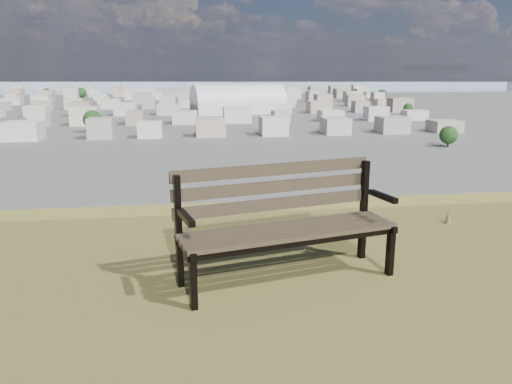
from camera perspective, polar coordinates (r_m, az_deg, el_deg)
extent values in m
cube|color=#3B3022|center=(4.07, 4.92, -5.20)|extent=(1.84, 0.52, 0.04)
cube|color=#3B3022|center=(4.17, 4.16, -4.68)|extent=(1.84, 0.52, 0.04)
cube|color=#3B3022|center=(4.28, 3.45, -4.19)|extent=(1.84, 0.52, 0.04)
cube|color=#3B3022|center=(4.39, 2.76, -3.72)|extent=(1.84, 0.52, 0.04)
cube|color=#3B3022|center=(4.41, 2.35, -1.37)|extent=(1.82, 0.47, 0.10)
cube|color=#3B3022|center=(4.40, 2.23, 0.61)|extent=(1.82, 0.47, 0.10)
cube|color=#3B3022|center=(4.39, 2.12, 2.59)|extent=(1.82, 0.47, 0.10)
cube|color=black|center=(3.85, -7.20, -10.08)|extent=(0.06, 0.07, 0.46)
cube|color=black|center=(4.16, -8.84, -4.57)|extent=(0.06, 0.07, 0.95)
cube|color=black|center=(3.96, -8.04, -6.31)|extent=(0.17, 0.52, 0.05)
cube|color=black|center=(3.83, -7.99, -2.93)|extent=(0.14, 0.37, 0.05)
cube|color=black|center=(4.58, 15.11, -6.48)|extent=(0.06, 0.07, 0.46)
cube|color=black|center=(4.84, 12.19, -2.06)|extent=(0.06, 0.07, 0.95)
cube|color=black|center=(4.67, 13.76, -3.42)|extent=(0.17, 0.52, 0.05)
cube|color=black|center=(4.56, 14.32, -0.48)|extent=(0.14, 0.37, 0.05)
cube|color=black|center=(4.08, 4.97, -5.86)|extent=(1.82, 0.47, 0.04)
cube|color=black|center=(4.41, 2.70, -4.26)|extent=(1.82, 0.47, 0.04)
cone|color=brown|center=(6.32, 21.13, -2.58)|extent=(0.08, 0.08, 0.18)
cube|color=silver|center=(306.83, -2.04, 9.52)|extent=(58.24, 33.45, 6.08)
cylinder|color=white|center=(306.61, -2.04, 10.09)|extent=(58.24, 33.45, 23.12)
cube|color=beige|center=(211.89, -24.40, 6.42)|extent=(11.00, 11.00, 7.00)
cube|color=#A69B8F|center=(206.46, -17.96, 6.82)|extent=(11.00, 11.00, 7.00)
cube|color=#B7A192|center=(203.73, -11.26, 7.14)|extent=(11.00, 11.00, 7.00)
cube|color=silver|center=(203.80, -4.45, 7.37)|extent=(11.00, 11.00, 7.00)
cube|color=beige|center=(206.68, 2.26, 7.49)|extent=(11.00, 11.00, 7.00)
cube|color=tan|center=(212.26, 8.70, 7.51)|extent=(11.00, 11.00, 7.00)
cube|color=beige|center=(220.32, 14.74, 7.45)|extent=(11.00, 11.00, 7.00)
cube|color=#B9B2A8|center=(230.61, 20.30, 7.32)|extent=(11.00, 11.00, 7.00)
cube|color=#B7A192|center=(263.01, -23.96, 7.70)|extent=(11.00, 11.00, 7.00)
cube|color=silver|center=(257.54, -18.78, 8.05)|extent=(11.00, 11.00, 7.00)
cube|color=beige|center=(254.22, -13.41, 8.34)|extent=(11.00, 11.00, 7.00)
cube|color=tan|center=(253.15, -7.94, 8.56)|extent=(11.00, 11.00, 7.00)
cube|color=beige|center=(254.34, -2.46, 8.70)|extent=(11.00, 11.00, 7.00)
cube|color=#B9B2A8|center=(257.78, 2.92, 8.77)|extent=(11.00, 11.00, 7.00)
cube|color=beige|center=(263.36, 8.11, 8.76)|extent=(11.00, 11.00, 7.00)
cube|color=#A69B8F|center=(270.97, 13.05, 8.69)|extent=(11.00, 11.00, 7.00)
cube|color=#B7A192|center=(280.42, 17.69, 8.56)|extent=(11.00, 11.00, 7.00)
cube|color=tan|center=(314.23, -23.67, 8.57)|extent=(11.00, 11.00, 7.00)
cube|color=beige|center=(308.73, -19.33, 8.87)|extent=(11.00, 11.00, 7.00)
cube|color=#B9B2A8|center=(305.03, -14.85, 9.13)|extent=(11.00, 11.00, 7.00)
cube|color=beige|center=(303.18, -10.29, 9.35)|extent=(11.00, 11.00, 7.00)
cube|color=#A69B8F|center=(303.23, -5.69, 9.50)|extent=(11.00, 11.00, 7.00)
cube|color=#B7A192|center=(305.18, -1.12, 9.59)|extent=(11.00, 11.00, 7.00)
cube|color=silver|center=(308.98, 3.36, 9.63)|extent=(11.00, 11.00, 7.00)
cube|color=beige|center=(314.57, 7.71, 9.60)|extent=(11.00, 11.00, 7.00)
cube|color=tan|center=(321.86, 11.89, 9.53)|extent=(11.00, 11.00, 7.00)
cube|color=beige|center=(330.73, 15.86, 9.41)|extent=(11.00, 11.00, 7.00)
cube|color=beige|center=(372.48, -27.05, 8.89)|extent=(11.00, 11.00, 7.00)
cube|color=#A69B8F|center=(365.50, -23.45, 9.19)|extent=(11.00, 11.00, 7.00)
cube|color=#B7A192|center=(359.99, -19.72, 9.46)|extent=(11.00, 11.00, 7.00)
cube|color=silver|center=(356.01, -15.89, 9.70)|extent=(11.00, 11.00, 7.00)
cube|color=beige|center=(353.61, -11.98, 9.90)|extent=(11.00, 11.00, 7.00)
cube|color=tan|center=(352.84, -8.03, 10.05)|extent=(11.00, 11.00, 7.00)
cube|color=beige|center=(353.70, -4.08, 10.16)|extent=(11.00, 11.00, 7.00)
cube|color=#B9B2A8|center=(356.18, -0.16, 10.22)|extent=(11.00, 11.00, 7.00)
cube|color=beige|center=(360.24, 3.68, 10.24)|extent=(11.00, 11.00, 7.00)
cube|color=#A69B8F|center=(365.84, 7.43, 10.21)|extent=(11.00, 11.00, 7.00)
cube|color=#B7A192|center=(372.90, 11.04, 10.14)|extent=(11.00, 11.00, 7.00)
cube|color=silver|center=(381.34, 14.51, 10.03)|extent=(11.00, 11.00, 7.00)
cube|color=tan|center=(423.63, -26.46, 9.39)|extent=(11.00, 11.00, 7.00)
cube|color=beige|center=(416.81, -23.29, 9.65)|extent=(11.00, 11.00, 7.00)
cube|color=#B9B2A8|center=(411.28, -20.02, 9.90)|extent=(11.00, 11.00, 7.00)
cube|color=beige|center=(407.10, -16.66, 10.12)|extent=(11.00, 11.00, 7.00)
cube|color=#A69B8F|center=(404.30, -13.25, 10.31)|extent=(11.00, 11.00, 7.00)
cube|color=#B7A192|center=(402.91, -9.79, 10.46)|extent=(11.00, 11.00, 7.00)
cube|color=silver|center=(402.95, -6.32, 10.58)|extent=(11.00, 11.00, 7.00)
cube|color=beige|center=(404.41, -2.86, 10.65)|extent=(11.00, 11.00, 7.00)
cube|color=tan|center=(407.29, 0.56, 10.69)|extent=(11.00, 11.00, 7.00)
cube|color=beige|center=(411.55, 3.92, 10.70)|extent=(11.00, 11.00, 7.00)
cube|color=#B9B2A8|center=(417.14, 7.21, 10.66)|extent=(11.00, 11.00, 7.00)
cube|color=beige|center=(424.03, 10.39, 10.60)|extent=(11.00, 11.00, 7.00)
cube|color=#A69B8F|center=(432.14, 13.47, 10.51)|extent=(11.00, 11.00, 7.00)
cube|color=silver|center=(474.83, -25.99, 9.78)|extent=(11.00, 11.00, 7.00)
cube|color=beige|center=(468.14, -23.16, 10.02)|extent=(11.00, 11.00, 7.00)
cube|color=tan|center=(462.61, -20.25, 10.24)|extent=(11.00, 11.00, 7.00)
cube|color=beige|center=(458.26, -17.27, 10.44)|extent=(11.00, 11.00, 7.00)
cube|color=#B9B2A8|center=(455.14, -14.24, 10.62)|extent=(11.00, 11.00, 7.00)
cube|color=beige|center=(453.27, -11.17, 10.77)|extent=(11.00, 11.00, 7.00)
cube|color=#A69B8F|center=(452.67, -8.08, 10.89)|extent=(11.00, 11.00, 7.00)
cube|color=#B7A192|center=(453.34, -4.99, 10.98)|extent=(11.00, 11.00, 7.00)
cube|color=silver|center=(455.28, -1.92, 11.03)|extent=(11.00, 11.00, 7.00)
cube|color=beige|center=(458.46, 1.12, 11.06)|extent=(11.00, 11.00, 7.00)
cube|color=tan|center=(462.87, 4.11, 11.05)|extent=(11.00, 11.00, 7.00)
cube|color=beige|center=(468.47, 7.04, 11.02)|extent=(11.00, 11.00, 7.00)
cube|color=#B9B2A8|center=(475.22, 9.89, 10.96)|extent=(11.00, 11.00, 7.00)
cube|color=beige|center=(483.07, 12.65, 10.88)|extent=(11.00, 11.00, 7.00)
cube|color=#B7A192|center=(526.08, -25.62, 10.09)|extent=(11.00, 11.00, 7.00)
cube|color=silver|center=(519.49, -23.06, 10.31)|extent=(11.00, 11.00, 7.00)
cube|color=beige|center=(513.95, -20.43, 10.52)|extent=(11.00, 11.00, 7.00)
cube|color=tan|center=(509.48, -17.75, 10.70)|extent=(11.00, 11.00, 7.00)
cube|color=beige|center=(506.11, -15.03, 10.87)|extent=(11.00, 11.00, 7.00)
cube|color=#B9B2A8|center=(503.86, -12.27, 11.01)|extent=(11.00, 11.00, 7.00)
cube|color=beige|center=(502.74, -9.49, 11.13)|extent=(11.00, 11.00, 7.00)
cube|color=#A69B8F|center=(502.77, -6.71, 11.22)|extent=(11.00, 11.00, 7.00)
cube|color=#B7A192|center=(503.95, -3.92, 11.29)|extent=(11.00, 11.00, 7.00)
cube|color=silver|center=(506.26, -1.16, 11.33)|extent=(11.00, 11.00, 7.00)
cube|color=beige|center=(509.69, 1.57, 11.35)|extent=(11.00, 11.00, 7.00)
cube|color=tan|center=(514.22, 4.26, 11.34)|extent=(11.00, 11.00, 7.00)
cube|color=beige|center=(519.82, 6.90, 11.31)|extent=(11.00, 11.00, 7.00)
cube|color=#B9B2A8|center=(526.46, 9.47, 11.25)|extent=(11.00, 11.00, 7.00)
cube|color=beige|center=(534.09, 11.98, 11.18)|extent=(11.00, 11.00, 7.00)
cube|color=#B7A192|center=(577.35, -25.31, 10.35)|extent=(11.00, 11.00, 7.00)
cube|color=silver|center=(570.86, -22.97, 10.55)|extent=(11.00, 11.00, 7.00)
cube|color=beige|center=(565.31, -20.59, 10.74)|extent=(11.00, 11.00, 7.00)
cube|color=tan|center=(560.73, -18.15, 10.91)|extent=(11.00, 11.00, 7.00)
cube|color=beige|center=(557.15, -15.68, 11.07)|extent=(11.00, 11.00, 7.00)
cube|color=#B9B2A8|center=(554.59, -13.17, 11.21)|extent=(11.00, 11.00, 7.00)
cube|color=beige|center=(553.06, -10.65, 11.32)|extent=(11.00, 11.00, 7.00)
cube|color=#A69B8F|center=(552.56, -8.12, 11.42)|extent=(11.00, 11.00, 7.00)
cube|color=#B7A192|center=(553.11, -5.58, 11.49)|extent=(11.00, 11.00, 7.00)
cube|color=silver|center=(554.70, -3.05, 11.55)|extent=(11.00, 11.00, 7.00)
cube|color=beige|center=(557.32, -0.54, 11.58)|extent=(11.00, 11.00, 7.00)
cube|color=tan|center=(560.95, 1.94, 11.58)|extent=(11.00, 11.00, 7.00)
cube|color=beige|center=(565.58, 4.39, 11.57)|extent=(11.00, 11.00, 7.00)
cube|color=#B9B2A8|center=(571.18, 6.79, 11.54)|extent=(11.00, 11.00, 7.00)
cube|color=beige|center=(577.73, 9.14, 11.49)|extent=(11.00, 11.00, 7.00)
cube|color=#A69B8F|center=(585.18, 11.43, 11.42)|extent=(11.00, 11.00, 7.00)
cylinder|color=#322619|center=(187.47, 21.07, 5.15)|extent=(0.80, 0.80, 2.10)
sphere|color=black|center=(187.07, 21.15, 6.10)|extent=(6.30, 6.30, 6.30)
cylinder|color=#322619|center=(226.96, -18.09, 6.85)|extent=(0.80, 0.80, 2.70)
sphere|color=black|center=(226.55, -18.17, 7.87)|extent=(8.10, 8.10, 8.10)
cylinder|color=#322619|center=(311.93, 16.96, 8.63)|extent=(0.80, 0.80, 1.95)
sphere|color=black|center=(311.70, 17.00, 9.16)|extent=(5.85, 5.85, 5.85)
cylinder|color=#322619|center=(407.43, 0.56, 10.36)|extent=(0.80, 0.80, 2.25)
sphere|color=black|center=(407.23, 0.56, 10.83)|extent=(6.75, 6.75, 6.75)
cylinder|color=#322619|center=(471.32, -19.25, 10.12)|extent=(0.80, 0.80, 2.85)
sphere|color=black|center=(471.11, -19.30, 10.64)|extent=(8.55, 8.55, 8.55)
cylinder|color=#322619|center=(519.10, -22.82, 10.08)|extent=(0.80, 0.80, 2.40)
sphere|color=black|center=(518.94, -22.86, 10.47)|extent=(7.20, 7.20, 7.20)
cylinder|color=#322619|center=(305.88, -0.37, 9.14)|extent=(0.80, 0.80, 2.10)
sphere|color=black|center=(305.63, -0.37, 9.73)|extent=(6.30, 6.30, 6.30)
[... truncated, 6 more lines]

